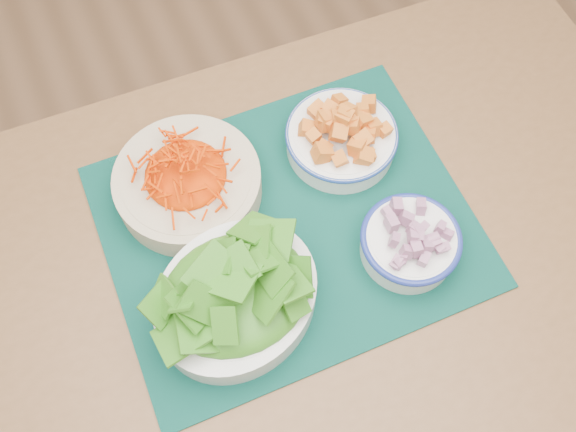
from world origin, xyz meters
The scene contains 6 objects.
table centered at (0.31, 0.13, 0.66)m, with size 1.28×0.89×0.75m.
placemat centered at (0.30, 0.21, 0.75)m, with size 0.54×0.44×0.00m, color black.
carrot_bowl centered at (0.18, 0.32, 0.79)m, with size 0.23×0.23×0.08m.
squash_bowl centered at (0.43, 0.30, 0.79)m, with size 0.23×0.23×0.08m.
lettuce_bowl centered at (0.18, 0.12, 0.81)m, with size 0.30×0.28×0.11m.
onion_bowl centered at (0.44, 0.09, 0.79)m, with size 0.17×0.17×0.08m.
Camera 1 is at (0.12, -0.18, 1.63)m, focal length 40.00 mm.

